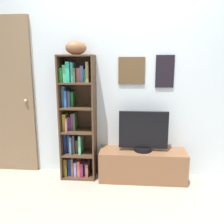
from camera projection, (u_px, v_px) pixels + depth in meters
name	position (u px, v px, depth m)	size (l,w,h in m)	color
back_wall	(122.00, 79.00, 3.02)	(4.80, 0.08, 2.51)	silver
bookshelf	(76.00, 121.00, 3.03)	(0.43, 0.30, 1.55)	#49301F
football	(76.00, 48.00, 2.81)	(0.25, 0.16, 0.16)	#8E5B3B
tv_stand	(142.00, 165.00, 3.02)	(1.07, 0.35, 0.38)	brown
television	(143.00, 132.00, 2.93)	(0.60, 0.22, 0.50)	black
door	(5.00, 97.00, 3.14)	(0.76, 0.09, 2.04)	#7E6245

